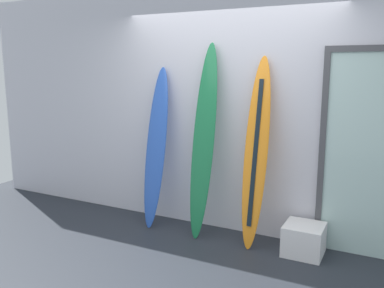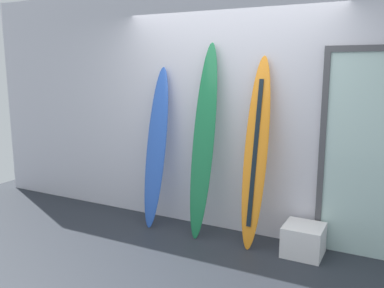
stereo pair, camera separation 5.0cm
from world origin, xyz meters
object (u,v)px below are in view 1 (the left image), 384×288
at_px(surfboard_sunset, 256,153).
at_px(display_block_left, 304,239).
at_px(surfboard_emerald, 204,141).
at_px(glass_door, 379,152).
at_px(surfboard_cobalt, 156,148).

distance_m(surfboard_sunset, display_block_left, 1.01).
bearing_deg(surfboard_emerald, glass_door, 7.57).
height_order(surfboard_emerald, display_block_left, surfboard_emerald).
distance_m(surfboard_cobalt, surfboard_emerald, 0.64).
relative_size(surfboard_cobalt, display_block_left, 4.84).
bearing_deg(glass_door, surfboard_emerald, -172.43).
bearing_deg(display_block_left, surfboard_emerald, 179.43).
height_order(surfboard_sunset, display_block_left, surfboard_sunset).
xyz_separation_m(surfboard_cobalt, surfboard_emerald, (0.63, -0.02, 0.13)).
xyz_separation_m(surfboard_emerald, surfboard_sunset, (0.60, 0.01, -0.07)).
xyz_separation_m(surfboard_sunset, glass_door, (1.16, 0.22, 0.07)).
relative_size(display_block_left, glass_door, 0.19).
height_order(surfboard_cobalt, glass_door, glass_door).
bearing_deg(surfboard_emerald, display_block_left, -0.57).
xyz_separation_m(surfboard_sunset, display_block_left, (0.54, -0.02, -0.85)).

